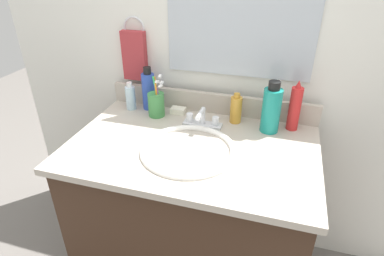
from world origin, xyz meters
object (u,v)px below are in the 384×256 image
hand_towel (135,56)px  bottle_oil_amber (236,109)px  faucet (202,120)px  cup_green (156,104)px  soap_bar (178,110)px  bottle_gel_clear (131,97)px  bottle_spray_red (295,108)px  bottle_mouthwash_teal (271,109)px  bottle_shampoo_blue (149,90)px

hand_towel → bottle_oil_amber: hand_towel is taller
faucet → cup_green: size_ratio=0.87×
bottle_oil_amber → soap_bar: bottle_oil_amber is taller
bottle_gel_clear → bottle_spray_red: (0.71, 0.01, 0.04)m
bottle_gel_clear → bottle_mouthwash_teal: bottle_mouthwash_teal is taller
bottle_mouthwash_teal → bottle_oil_amber: bottle_mouthwash_teal is taller
bottle_oil_amber → bottle_spray_red: bearing=1.6°
bottle_shampoo_blue → soap_bar: (0.14, -0.01, -0.08)m
faucet → bottle_gel_clear: bottle_gel_clear is taller
bottle_shampoo_blue → cup_green: size_ratio=1.06×
bottle_shampoo_blue → faucet: bearing=-20.0°
hand_towel → bottle_oil_amber: (0.49, -0.09, -0.16)m
hand_towel → bottle_shampoo_blue: size_ratio=1.13×
bottle_spray_red → cup_green: bearing=-175.4°
hand_towel → bottle_spray_red: size_ratio=1.06×
hand_towel → soap_bar: bearing=-17.9°
bottle_mouthwash_teal → cup_green: bottle_mouthwash_teal is taller
cup_green → bottle_gel_clear: bearing=167.2°
faucet → bottle_shampoo_blue: bearing=160.0°
hand_towel → soap_bar: (0.23, -0.07, -0.21)m
soap_bar → hand_towel: bearing=162.1°
faucet → bottle_oil_amber: (0.12, 0.08, 0.03)m
cup_green → hand_towel: bearing=139.7°
bottle_oil_amber → hand_towel: bearing=170.0°
bottle_gel_clear → cup_green: size_ratio=0.70×
cup_green → bottle_oil_amber: bearing=6.5°
bottle_gel_clear → bottle_shampoo_blue: (0.08, 0.03, 0.03)m
bottle_shampoo_blue → bottle_spray_red: (0.63, -0.02, 0.01)m
cup_green → soap_bar: bearing=32.3°
bottle_mouthwash_teal → bottle_shampoo_blue: bearing=173.8°
bottle_mouthwash_teal → soap_bar: bottle_mouthwash_teal is taller
bottle_gel_clear → cup_green: 0.14m
bottle_gel_clear → bottle_spray_red: bearing=1.1°
faucet → bottle_spray_red: (0.35, 0.08, 0.07)m
bottle_spray_red → cup_green: (-0.57, -0.05, -0.04)m
faucet → bottle_gel_clear: 0.36m
bottle_oil_amber → cup_green: bearing=-173.5°
soap_bar → cup_green: bearing=-147.7°
hand_towel → faucet: (0.36, -0.16, -0.19)m
bottle_mouthwash_teal → bottle_spray_red: (0.09, 0.04, -0.00)m
bottle_shampoo_blue → cup_green: bearing=-45.0°
bottle_gel_clear → bottle_mouthwash_teal: (0.62, -0.03, 0.04)m
bottle_gel_clear → soap_bar: (0.22, 0.02, -0.04)m
bottle_gel_clear → bottle_shampoo_blue: 0.09m
hand_towel → cup_green: bearing=-40.3°
hand_towel → soap_bar: hand_towel is taller
bottle_mouthwash_teal → bottle_oil_amber: 0.15m
bottle_mouthwash_teal → cup_green: bearing=-179.7°
bottle_shampoo_blue → soap_bar: size_ratio=3.05×
hand_towel → bottle_gel_clear: hand_towel is taller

